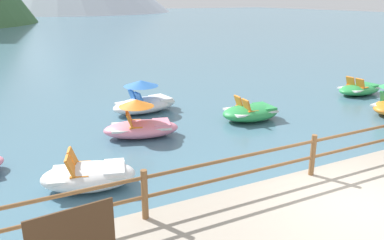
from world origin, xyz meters
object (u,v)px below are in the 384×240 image
Objects in this scene: sign_board at (72,239)px; pedal_boat_3 at (145,101)px; pedal_boat_5 at (89,176)px; pedal_boat_6 at (359,89)px; pedal_boat_1 at (141,125)px; pedal_boat_0 at (251,112)px.

pedal_boat_3 is at bearing 64.14° from sign_board.
pedal_boat_6 is (13.01, 3.53, -0.06)m from pedal_boat_5.
pedal_boat_1 reaches higher than pedal_boat_6.
sign_board is at bearing -139.85° from pedal_boat_0.
pedal_boat_0 is 0.92× the size of pedal_boat_5.
sign_board is at bearing -105.23° from pedal_boat_5.
sign_board is 9.63m from pedal_boat_0.
pedal_boat_5 reaches higher than pedal_boat_6.
pedal_boat_1 reaches higher than pedal_boat_5.
pedal_boat_1 is 1.09× the size of pedal_boat_6.
pedal_boat_0 is 0.86× the size of pedal_boat_1.
pedal_boat_3 is at bearing 169.48° from pedal_boat_6.
pedal_boat_6 is at bearing 26.94° from sign_board.
sign_board reaches higher than pedal_boat_6.
pedal_boat_3 is (1.09, 2.60, 0.02)m from pedal_boat_1.
sign_board is 15.72m from pedal_boat_6.
pedal_boat_5 is at bearing -122.11° from pedal_boat_3.
pedal_boat_3 is 9.84m from pedal_boat_6.
pedal_boat_3 is at bearing 57.89° from pedal_boat_5.
pedal_boat_1 is 3.53m from pedal_boat_5.
pedal_boat_0 is at bearing -1.66° from pedal_boat_1.
pedal_boat_5 is at bearing 74.77° from sign_board.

